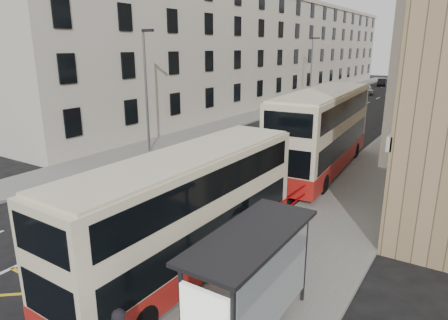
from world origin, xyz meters
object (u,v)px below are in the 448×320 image
Objects in this scene: double_decker_rear at (323,131)px; car_silver at (366,89)px; double_decker_front at (189,213)px; car_dark at (382,82)px; street_lamp_far at (312,66)px; white_van at (312,104)px; street_lamp_near at (146,85)px; car_red at (421,91)px; pedestrian_mid at (242,312)px; pedestrian_far at (262,226)px; bus_shelter at (249,269)px.

car_silver is (-7.69, 41.87, -1.66)m from double_decker_rear.
double_decker_rear reaches higher than double_decker_front.
car_dark is at bearing 98.08° from double_decker_front.
street_lamp_far is 7.34m from white_van.
street_lamp_near reaches higher than car_red.
pedestrian_mid reaches higher than white_van.
pedestrian_far is 0.44× the size of car_silver.
car_red is at bearing 2.60° from car_silver.
street_lamp_far is (0.00, 30.00, 0.00)m from street_lamp_near.
double_decker_front reaches higher than pedestrian_far.
pedestrian_mid is 0.83× the size of pedestrian_far.
street_lamp_far is 45.00m from pedestrian_mid.
white_van is at bearing 108.25° from double_decker_rear.
pedestrian_far is at bearing 55.48° from double_decker_front.
double_decker_rear is 42.61m from car_silver.
bus_shelter is at bearing -80.63° from double_decker_rear.
car_silver is 15.19m from car_dark.
pedestrian_far is at bearing 113.28° from bus_shelter.
car_red is at bearing 63.07° from pedestrian_mid.
bus_shelter is at bearing -30.73° from double_decker_front.
car_dark is (-11.85, 71.81, -0.28)m from pedestrian_mid.
street_lamp_far is at bearing 133.10° from white_van.
bus_shelter reaches higher than pedestrian_mid.
street_lamp_far reaches higher than white_van.
street_lamp_near reaches higher than bus_shelter.
white_van is (-8.93, 34.63, -1.33)m from double_decker_front.
street_lamp_near is at bearing -90.00° from street_lamp_far.
street_lamp_far is 1.85× the size of car_silver.
pedestrian_mid reaches higher than car_silver.
white_van is at bearing 77.80° from pedestrian_mid.
pedestrian_far reaches higher than car_red.
double_decker_rear is 2.44× the size of white_van.
white_van is 19.96m from car_silver.
pedestrian_far is 68.34m from car_dark.
double_decker_rear is 7.61× the size of pedestrian_mid.
car_red reaches higher than car_dark.
double_decker_rear is (-3.42, 14.75, 0.26)m from bus_shelter.
street_lamp_far reaches higher than bus_shelter.
bus_shelter is at bearing -20.25° from pedestrian_mid.
car_red is at bearing 91.50° from double_decker_front.
pedestrian_far is (12.88, -8.18, -3.54)m from street_lamp_near.
double_decker_front is 57.68m from car_red.
double_decker_rear is at bearing 91.38° from double_decker_front.
bus_shelter is 0.43× the size of double_decker_front.
double_decker_front is 70.27m from car_dark.
car_red is at bearing 77.08° from street_lamp_near.
double_decker_rear reaches higher than car_dark.
pedestrian_far is at bearing -100.45° from car_silver.
street_lamp_far is 41.97m from double_decker_front.
street_lamp_near reaches higher than double_decker_front.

